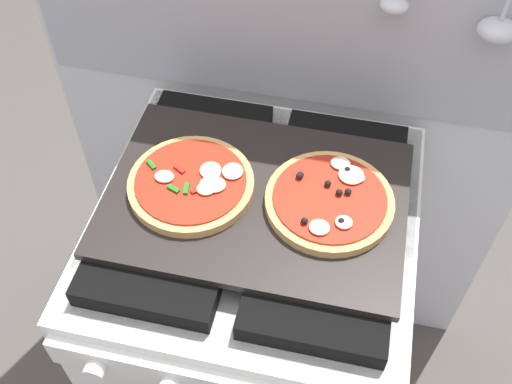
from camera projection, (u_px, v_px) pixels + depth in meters
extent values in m
cube|color=silver|center=(287.00, 125.00, 1.40)|extent=(1.10, 0.03, 1.55)
ellipsoid|color=silver|center=(394.00, 5.00, 1.06)|extent=(0.05, 0.04, 0.03)
ellipsoid|color=silver|center=(498.00, 30.00, 1.05)|extent=(0.07, 0.06, 0.04)
cube|color=white|center=(256.00, 322.00, 1.46)|extent=(0.60, 0.60, 0.86)
cube|color=black|center=(256.00, 216.00, 1.13)|extent=(0.59, 0.59, 0.01)
cube|color=black|center=(183.00, 195.00, 1.13)|extent=(0.24, 0.51, 0.04)
cube|color=black|center=(331.00, 221.00, 1.09)|extent=(0.24, 0.51, 0.04)
cube|color=white|center=(215.00, 384.00, 0.98)|extent=(0.58, 0.02, 0.07)
cylinder|color=silver|center=(95.00, 371.00, 0.99)|extent=(0.04, 0.02, 0.04)
cube|color=black|center=(256.00, 198.00, 1.09)|extent=(0.54, 0.38, 0.02)
cylinder|color=tan|center=(191.00, 184.00, 1.09)|extent=(0.23, 0.23, 0.02)
cylinder|color=#AD2614|center=(191.00, 180.00, 1.08)|extent=(0.20, 0.20, 0.00)
ellipsoid|color=beige|center=(164.00, 176.00, 1.08)|extent=(0.04, 0.03, 0.01)
ellipsoid|color=beige|center=(233.00, 171.00, 1.08)|extent=(0.04, 0.04, 0.01)
ellipsoid|color=beige|center=(210.00, 173.00, 1.08)|extent=(0.04, 0.03, 0.01)
ellipsoid|color=beige|center=(210.00, 170.00, 1.09)|extent=(0.04, 0.04, 0.01)
ellipsoid|color=beige|center=(205.00, 189.00, 1.06)|extent=(0.03, 0.03, 0.01)
ellipsoid|color=beige|center=(213.00, 184.00, 1.06)|extent=(0.05, 0.04, 0.01)
cube|color=#19721E|center=(173.00, 189.00, 1.06)|extent=(0.03, 0.02, 0.00)
cube|color=#19721E|center=(186.00, 189.00, 1.06)|extent=(0.01, 0.02, 0.00)
cube|color=red|center=(213.00, 175.00, 1.08)|extent=(0.02, 0.01, 0.00)
cube|color=gold|center=(164.00, 174.00, 1.08)|extent=(0.02, 0.02, 0.00)
cube|color=red|center=(198.00, 190.00, 1.06)|extent=(0.02, 0.02, 0.00)
cube|color=red|center=(210.00, 177.00, 1.08)|extent=(0.02, 0.03, 0.00)
cube|color=red|center=(179.00, 169.00, 1.09)|extent=(0.02, 0.02, 0.00)
cube|color=#19721E|center=(151.00, 164.00, 1.10)|extent=(0.02, 0.02, 0.00)
cylinder|color=tan|center=(329.00, 202.00, 1.06)|extent=(0.23, 0.23, 0.02)
cylinder|color=#AD2614|center=(330.00, 198.00, 1.05)|extent=(0.20, 0.20, 0.00)
ellipsoid|color=beige|center=(344.00, 222.00, 1.01)|extent=(0.03, 0.03, 0.01)
ellipsoid|color=beige|center=(355.00, 177.00, 1.08)|extent=(0.04, 0.03, 0.01)
ellipsoid|color=beige|center=(351.00, 175.00, 1.08)|extent=(0.05, 0.05, 0.01)
ellipsoid|color=beige|center=(340.00, 163.00, 1.10)|extent=(0.04, 0.03, 0.01)
ellipsoid|color=beige|center=(319.00, 227.00, 1.00)|extent=(0.04, 0.03, 0.01)
sphere|color=black|center=(348.00, 192.00, 1.05)|extent=(0.01, 0.01, 0.01)
sphere|color=black|center=(299.00, 176.00, 1.07)|extent=(0.01, 0.01, 0.01)
sphere|color=black|center=(305.00, 221.00, 1.01)|extent=(0.01, 0.01, 0.01)
sphere|color=black|center=(347.00, 170.00, 1.08)|extent=(0.01, 0.01, 0.01)
sphere|color=black|center=(341.00, 221.00, 1.01)|extent=(0.01, 0.01, 0.01)
sphere|color=black|center=(328.00, 184.00, 1.06)|extent=(0.01, 0.01, 0.01)
sphere|color=black|center=(339.00, 192.00, 1.05)|extent=(0.01, 0.01, 0.01)
sphere|color=black|center=(300.00, 175.00, 1.08)|extent=(0.01, 0.01, 0.01)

